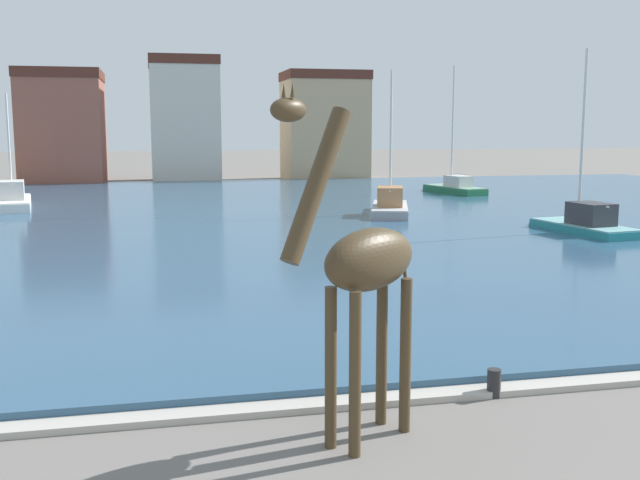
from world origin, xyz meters
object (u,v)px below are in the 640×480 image
giraffe_statue (363,268)px  mooring_bollard (494,383)px  sailboat_teal (579,225)px  sailboat_green (451,189)px  sailboat_white (12,201)px  sailboat_grey (390,207)px

giraffe_statue → mooring_bollard: 3.90m
sailboat_teal → sailboat_green: bearing=83.6°
sailboat_teal → sailboat_white: bearing=147.8°
sailboat_green → sailboat_grey: (-7.92, -10.89, 0.03)m
sailboat_grey → sailboat_teal: (5.77, -8.36, -0.04)m
giraffe_statue → sailboat_grey: (9.06, 26.61, -2.10)m
sailboat_green → sailboat_grey: 13.46m
giraffe_statue → sailboat_teal: size_ratio=0.66×
sailboat_green → sailboat_grey: size_ratio=1.16×
sailboat_white → mooring_bollard: bearing=-67.9°
giraffe_statue → mooring_bollard: giraffe_statue is taller
sailboat_green → sailboat_white: bearing=-173.4°
giraffe_statue → sailboat_teal: bearing=50.9°
mooring_bollard → sailboat_teal: bearing=54.5°
sailboat_grey → sailboat_white: size_ratio=1.02×
mooring_bollard → sailboat_grey: bearing=76.0°
sailboat_green → sailboat_grey: bearing=-126.0°
sailboat_white → mooring_bollard: sailboat_white is taller
giraffe_statue → sailboat_grey: 28.19m
sailboat_grey → mooring_bollard: (-6.29, -25.29, -0.31)m
giraffe_statue → sailboat_grey: sailboat_grey is taller
sailboat_green → mooring_bollard: sailboat_green is taller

